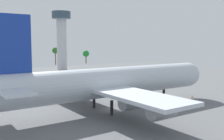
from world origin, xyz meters
TOP-DOWN VIEW (x-y plane):
  - ground_plane at (0.00, 0.00)m, footprint 236.87×236.87m
  - cargo_airplane at (-0.01, 0.00)m, footprint 59.22×47.25m
  - safety_cone_nose at (26.65, -1.71)m, footprint 0.53×0.53m
  - control_tower at (30.15, 94.73)m, footprint 10.82×10.82m

SIDE VIEW (x-z plane):
  - ground_plane at x=0.00m, z-range 0.00..0.00m
  - safety_cone_nose at x=26.65m, z-range 0.00..0.76m
  - cargo_airplane at x=-0.01m, z-range -3.92..16.81m
  - control_tower at x=30.15m, z-range 3.60..37.44m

